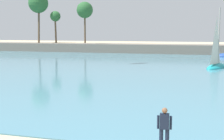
% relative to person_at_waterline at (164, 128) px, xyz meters
% --- Properties ---
extents(sea, '(220.00, 92.13, 0.06)m').
position_rel_person_at_waterline_xyz_m(sea, '(-6.57, 46.06, -0.86)').
color(sea, teal).
rests_on(sea, ground).
extents(palm_headland, '(99.43, 6.00, 13.23)m').
position_rel_person_at_waterline_xyz_m(palm_headland, '(-4.27, 52.18, 2.03)').
color(palm_headland, slate).
rests_on(palm_headland, ground).
extents(person_at_waterline, '(0.55, 0.22, 1.67)m').
position_rel_person_at_waterline_xyz_m(person_at_waterline, '(0.00, 0.00, 0.00)').
color(person_at_waterline, '#141E33').
rests_on(person_at_waterline, ground).
extents(sailboat_mid_bay, '(3.44, 5.50, 7.67)m').
position_rel_person_at_waterline_xyz_m(sailboat_mid_bay, '(2.94, 28.23, -0.14)').
color(sailboat_mid_bay, teal).
rests_on(sailboat_mid_bay, sea).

